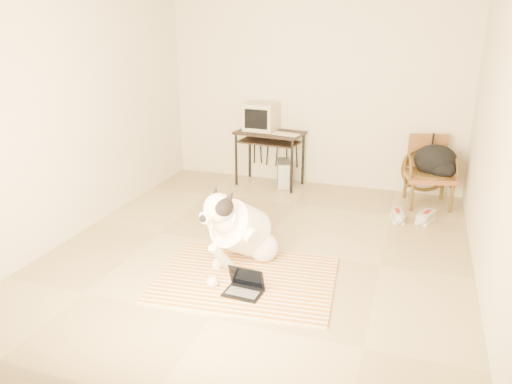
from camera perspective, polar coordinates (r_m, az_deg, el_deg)
The scene contains 16 objects.
floor at distance 5.09m, azimuth 0.73°, elevation -6.41°, with size 4.50×4.50×0.00m, color tan.
wall_back at distance 6.81m, azimuth 6.68°, elevation 11.98°, with size 4.50×4.50×0.00m, color beige.
wall_front at distance 2.67m, azimuth -14.00°, elevation -0.06°, with size 4.50×4.50×0.00m, color beige.
wall_left at distance 5.59m, azimuth -19.41°, elevation 9.42°, with size 4.50×4.50×0.00m, color beige.
wall_right at distance 4.49m, azimuth 26.07°, elevation 6.34°, with size 4.50×4.50×0.00m, color beige.
rug at distance 4.51m, azimuth -1.16°, elevation -9.89°, with size 1.66×1.33×0.02m.
dog at distance 4.65m, azimuth -1.79°, elevation -4.46°, with size 0.63×1.15×0.84m.
laptop at distance 4.27m, azimuth -1.33°, elevation -10.74°, with size 0.33×0.25×0.22m.
computer_desk at distance 6.79m, azimuth 1.55°, elevation 6.01°, with size 0.95×0.61×0.75m.
crt_monitor at distance 6.85m, azimuth 0.61°, elevation 8.61°, with size 0.44×0.42×0.37m.
desk_keyboard at distance 6.59m, azimuth 3.41°, elevation 6.62°, with size 0.35×0.13×0.02m, color #C0B097.
pc_tower at distance 6.87m, azimuth 3.15°, elevation 2.12°, with size 0.26×0.41×0.36m.
rattan_chair at distance 6.49m, azimuth 19.15°, elevation 2.28°, with size 0.65×0.64×0.84m.
backpack at distance 6.42m, azimuth 19.95°, elevation 3.29°, with size 0.51×0.44×0.38m.
sneaker_left at distance 5.98m, azimuth 15.86°, elevation -2.64°, with size 0.17×0.32×0.11m.
sneaker_right at distance 6.03m, azimuth 18.85°, elevation -2.75°, with size 0.23×0.34×0.11m.
Camera 1 is at (1.39, -4.36, 2.21)m, focal length 35.00 mm.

